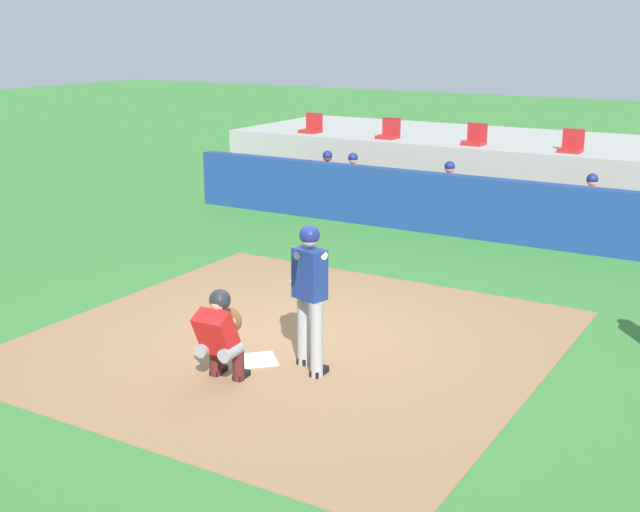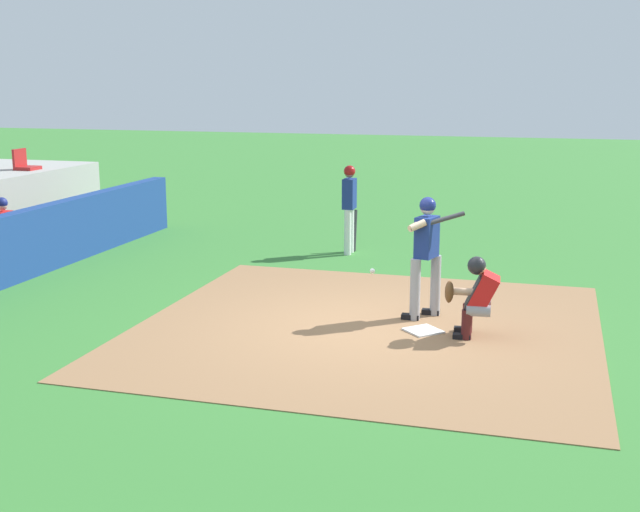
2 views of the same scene
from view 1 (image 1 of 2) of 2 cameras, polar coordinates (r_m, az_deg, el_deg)
name	(u,v)px [view 1 (image 1 of 2)]	position (r m, az deg, el deg)	size (l,w,h in m)	color
ground_plane	(293,341)	(11.05, -1.87, -5.84)	(80.00, 80.00, 0.00)	#387A33
dirt_infield	(293,341)	(11.05, -1.87, -5.81)	(6.40, 6.40, 0.01)	#936B47
home_plate	(258,360)	(10.43, -4.26, -7.08)	(0.44, 0.44, 0.02)	white
batter_at_plate	(309,289)	(9.79, -0.74, -2.24)	(0.61, 0.84, 1.80)	#99999E
catcher_crouched	(221,332)	(9.70, -6.78, -5.19)	(0.50, 1.81, 1.13)	gray
dugout_wall	(473,207)	(16.50, 10.39, 3.29)	(13.00, 0.30, 1.20)	navy
dugout_bench	(489,216)	(17.50, 11.49, 2.67)	(11.80, 0.44, 0.45)	olive
dugout_player_0	(325,179)	(18.86, 0.32, 5.29)	(0.49, 0.70, 1.30)	#939399
dugout_player_1	(350,182)	(18.54, 2.06, 5.10)	(0.49, 0.70, 1.30)	#939399
dugout_player_2	(446,192)	(17.58, 8.63, 4.36)	(0.49, 0.70, 1.30)	#939399
dugout_player_3	(588,207)	(16.73, 17.86, 3.22)	(0.49, 0.70, 1.30)	#939399
stands_platform	(540,170)	(20.60, 14.77, 5.72)	(15.00, 4.40, 1.40)	#9E9E99
stadium_seat_0	(312,127)	(21.26, -0.57, 8.80)	(0.46, 0.46, 0.48)	#A51E1E
stadium_seat_1	(389,133)	(20.23, 4.74, 8.40)	(0.46, 0.46, 0.48)	#A51E1E
stadium_seat_2	(475,139)	(19.38, 10.55, 7.88)	(0.46, 0.46, 0.48)	#A51E1E
stadium_seat_3	(572,146)	(18.75, 16.80, 7.23)	(0.46, 0.46, 0.48)	#A51E1E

